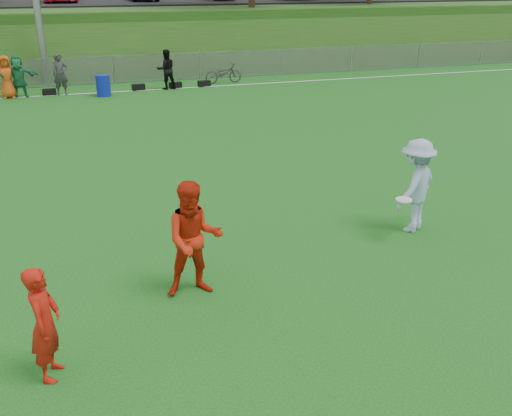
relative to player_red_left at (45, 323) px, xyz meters
name	(u,v)px	position (x,y,z in m)	size (l,w,h in m)	color
ground	(226,306)	(2.51, 0.90, -0.76)	(120.00, 120.00, 0.00)	#125619
sideline_far	(119,92)	(2.51, 18.90, -0.76)	(60.00, 0.10, 0.01)	white
fence	(114,70)	(2.51, 20.90, -0.12)	(58.00, 0.06, 1.30)	gray
berm	(98,29)	(2.51, 31.90, 0.74)	(120.00, 18.00, 3.00)	#1D5217
parking_lot	(94,2)	(2.51, 33.90, 2.29)	(120.00, 12.00, 0.10)	black
spectator_row	(48,75)	(-0.32, 18.90, 0.08)	(8.62, 0.71, 1.69)	red
gear_bags	(143,87)	(3.56, 19.00, -0.63)	(7.20, 0.35, 0.26)	black
player_red_left	(45,323)	(0.00, 0.00, 0.00)	(0.56, 0.37, 1.53)	red
player_red_center	(194,239)	(2.16, 1.43, 0.17)	(0.91, 0.71, 1.87)	red
player_blue	(416,186)	(6.73, 2.52, 0.16)	(1.19, 0.68, 1.84)	#9FBBDC
frisbee	(404,200)	(6.23, 2.11, 0.08)	(0.30, 0.30, 0.03)	silver
recycling_bin	(103,86)	(1.82, 18.10, -0.33)	(0.58, 0.58, 0.87)	#0F23A8
bicycle	(223,73)	(7.33, 19.59, -0.32)	(0.60, 1.71, 0.90)	#302F32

